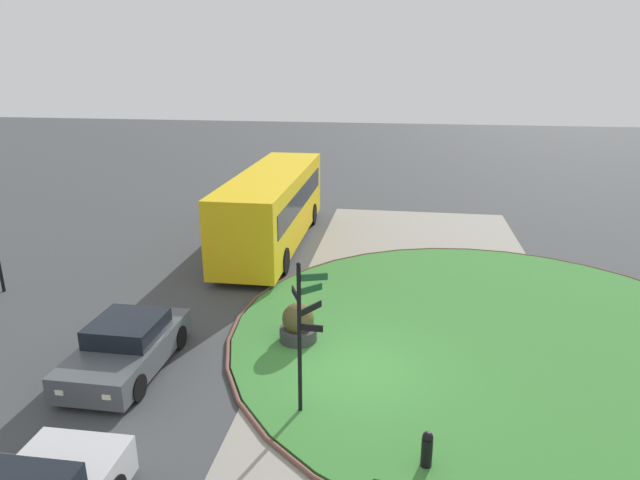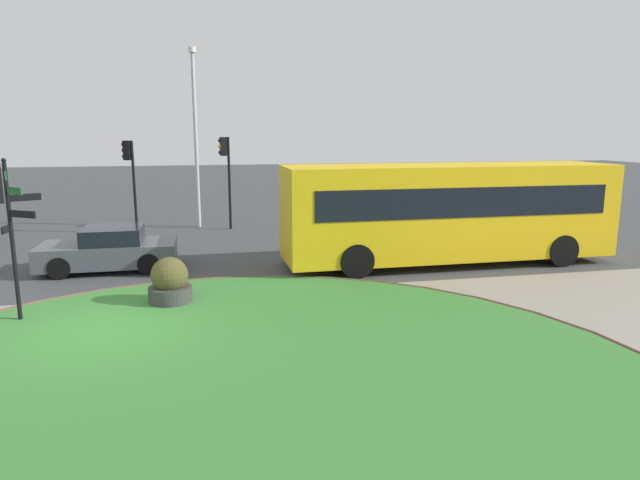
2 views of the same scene
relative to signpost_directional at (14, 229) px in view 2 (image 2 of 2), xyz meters
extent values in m
plane|color=#3D3F42|center=(1.78, -1.06, -2.12)|extent=(120.00, 120.00, 0.00)
cube|color=gray|center=(1.78, -2.80, -2.11)|extent=(32.00, 8.51, 0.02)
cylinder|color=#387A33|center=(4.28, -4.78, -2.07)|extent=(14.95, 14.95, 0.10)
torus|color=brown|center=(4.28, -4.78, -2.06)|extent=(15.26, 15.26, 0.11)
cylinder|color=black|center=(-0.07, 0.06, -0.37)|extent=(0.09, 0.09, 3.50)
sphere|color=black|center=(-0.07, 0.06, 1.43)|extent=(0.10, 0.10, 0.10)
cube|color=#195128|center=(0.03, -0.25, 1.13)|extent=(0.21, 0.54, 0.15)
cube|color=#195128|center=(0.15, -0.17, 0.82)|extent=(0.40, 0.41, 0.15)
cube|color=black|center=(0.24, 0.20, 0.64)|extent=(0.56, 0.27, 0.15)
cube|color=black|center=(0.25, -0.14, 0.32)|extent=(0.59, 0.38, 0.15)
cube|color=black|center=(-0.08, -0.22, 0.03)|extent=(0.05, 0.46, 0.15)
cube|color=yellow|center=(11.50, 3.42, -0.42)|extent=(10.39, 2.54, 2.85)
cube|color=black|center=(11.49, 4.67, -0.02)|extent=(9.13, 0.07, 0.88)
cube|color=black|center=(11.51, 2.16, -0.02)|extent=(9.13, 0.07, 0.88)
cube|color=black|center=(16.70, 3.44, -0.28)|extent=(0.03, 2.04, 1.10)
cube|color=black|center=(16.70, 3.44, 0.79)|extent=(0.03, 1.37, 0.28)
cylinder|color=black|center=(14.81, 4.58, -1.62)|extent=(1.00, 0.31, 1.00)
cylinder|color=black|center=(14.83, 2.29, -1.62)|extent=(1.00, 0.31, 1.00)
cylinder|color=black|center=(8.18, 4.54, -1.62)|extent=(1.00, 0.31, 1.00)
cylinder|color=black|center=(8.19, 2.26, -1.62)|extent=(1.00, 0.31, 1.00)
cube|color=#474C51|center=(1.10, 4.74, -1.62)|extent=(3.95, 1.87, 0.66)
cube|color=black|center=(1.26, 4.74, -1.05)|extent=(1.70, 1.64, 0.48)
cube|color=#EAEACC|center=(-0.88, 4.18, -1.58)|extent=(0.02, 0.20, 0.12)
cube|color=#EAEACC|center=(-0.88, 5.30, -1.58)|extent=(0.02, 0.20, 0.12)
cylinder|color=black|center=(-0.12, 3.89, -1.80)|extent=(0.64, 0.22, 0.64)
cylinder|color=black|center=(-0.12, 5.59, -1.80)|extent=(0.64, 0.22, 0.64)
cylinder|color=black|center=(2.33, 3.89, -1.80)|extent=(0.64, 0.22, 0.64)
cylinder|color=black|center=(2.33, 5.59, -1.80)|extent=(0.64, 0.22, 0.64)
cylinder|color=black|center=(1.26, 11.08, -0.23)|extent=(0.11, 0.11, 3.78)
cube|color=black|center=(1.06, 11.14, 1.27)|extent=(0.32, 0.32, 0.78)
sphere|color=red|center=(0.92, 11.18, 1.51)|extent=(0.16, 0.16, 0.16)
sphere|color=black|center=(0.92, 11.18, 1.27)|extent=(0.16, 0.16, 0.16)
sphere|color=black|center=(0.92, 11.18, 1.02)|extent=(0.16, 0.16, 0.16)
cylinder|color=black|center=(5.11, 11.35, -0.17)|extent=(0.11, 0.11, 3.91)
cube|color=black|center=(4.91, 11.30, 1.40)|extent=(0.31, 0.31, 0.78)
sphere|color=black|center=(4.76, 11.27, 1.64)|extent=(0.16, 0.16, 0.16)
sphere|color=#F2A519|center=(4.76, 11.27, 1.40)|extent=(0.16, 0.16, 0.16)
sphere|color=black|center=(4.76, 11.27, 1.16)|extent=(0.16, 0.16, 0.16)
cylinder|color=#B7B7BC|center=(3.78, 12.15, 1.56)|extent=(0.16, 0.16, 7.36)
cylinder|color=silver|center=(3.78, 12.15, 5.36)|extent=(0.32, 0.32, 0.22)
cylinder|color=#383838|center=(3.09, 0.71, -1.89)|extent=(1.04, 1.04, 0.47)
sphere|color=#4C4723|center=(3.09, 0.71, -1.37)|extent=(0.88, 0.88, 0.88)
camera|label=1|loc=(-10.26, -1.96, 5.33)|focal=30.69mm
camera|label=2|loc=(3.92, -12.74, 2.02)|focal=31.38mm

